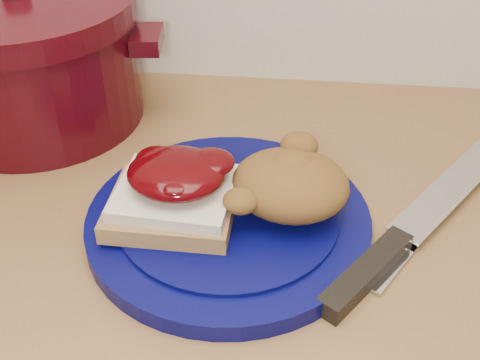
# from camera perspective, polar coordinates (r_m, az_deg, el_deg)

# --- Properties ---
(plate) EXTENTS (0.33, 0.33, 0.02)m
(plate) POSITION_cam_1_polar(r_m,az_deg,el_deg) (0.63, -1.10, -3.95)
(plate) COLOR #04053E
(plate) RESTS_ON wood_countertop
(sandwich) EXTENTS (0.13, 0.11, 0.06)m
(sandwich) POSITION_cam_1_polar(r_m,az_deg,el_deg) (0.61, -6.26, -1.01)
(sandwich) COLOR olive
(sandwich) RESTS_ON plate
(stuffing_mound) EXTENTS (0.13, 0.12, 0.06)m
(stuffing_mound) POSITION_cam_1_polar(r_m,az_deg,el_deg) (0.61, 4.81, -0.44)
(stuffing_mound) COLOR brown
(stuffing_mound) RESTS_ON plate
(chef_knife) EXTENTS (0.23, 0.30, 0.02)m
(chef_knife) POSITION_cam_1_polar(r_m,az_deg,el_deg) (0.62, 14.23, -6.17)
(chef_knife) COLOR black
(chef_knife) RESTS_ON wood_countertop
(butter_knife) EXTENTS (0.10, 0.15, 0.00)m
(butter_knife) POSITION_cam_1_polar(r_m,az_deg,el_deg) (0.64, 16.11, -5.79)
(butter_knife) COLOR silver
(butter_knife) RESTS_ON wood_countertop
(dutch_oven) EXTENTS (0.35, 0.32, 0.18)m
(dutch_oven) POSITION_cam_1_polar(r_m,az_deg,el_deg) (0.83, -19.29, 10.86)
(dutch_oven) COLOR #33050B
(dutch_oven) RESTS_ON wood_countertop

